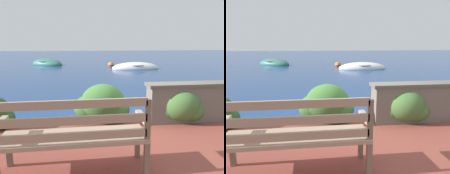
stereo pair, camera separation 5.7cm
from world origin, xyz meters
The scene contains 8 objects.
ground_plane centered at (0.00, 0.00, 0.00)m, with size 80.00×80.00×0.00m.
park_bench centered at (-1.18, -1.94, 0.71)m, with size 1.68×0.48×0.93m.
stone_wall centered at (0.97, -0.46, 0.60)m, with size 1.72×0.39×0.75m.
hedge_clump_left centered at (-0.71, -0.25, 0.53)m, with size 1.06×0.77×0.72m.
hedge_clump_centre centered at (0.75, -0.46, 0.51)m, with size 0.98×0.70×0.67m.
rowboat_nearest centered at (2.40, 9.58, 0.07)m, with size 3.09×1.30×0.77m.
rowboat_mid centered at (-3.70, 12.93, 0.07)m, with size 2.96×2.62×0.83m.
mooring_buoy centered at (1.02, 11.30, 0.08)m, with size 0.53×0.53×0.48m.
Camera 1 is at (-1.08, -4.27, 1.72)m, focal length 35.00 mm.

